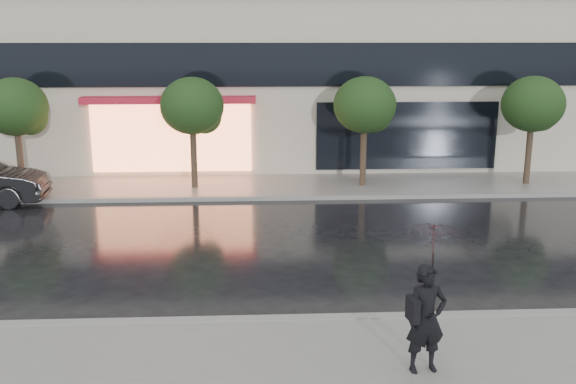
{
  "coord_description": "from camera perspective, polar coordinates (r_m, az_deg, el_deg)",
  "views": [
    {
      "loc": [
        -0.78,
        -12.3,
        5.38
      ],
      "look_at": [
        0.02,
        3.88,
        1.4
      ],
      "focal_mm": 40.0,
      "sensor_mm": 36.0,
      "label": 1
    }
  ],
  "objects": [
    {
      "name": "tree_mid_east",
      "position": [
        22.79,
        6.96,
        7.51
      ],
      "size": [
        2.2,
        2.2,
        3.99
      ],
      "color": "#33261C",
      "rests_on": "ground"
    },
    {
      "name": "ground",
      "position": [
        13.44,
        0.75,
        -9.78
      ],
      "size": [
        120.0,
        120.0,
        0.0
      ],
      "primitive_type": "plane",
      "color": "black",
      "rests_on": "ground"
    },
    {
      "name": "tree_far_east",
      "position": [
        24.52,
        21.03,
        7.14
      ],
      "size": [
        2.2,
        2.2,
        3.99
      ],
      "color": "#33261C",
      "rests_on": "ground"
    },
    {
      "name": "sidewalk_near",
      "position": [
        10.52,
        1.89,
        -16.57
      ],
      "size": [
        60.0,
        4.5,
        0.12
      ],
      "primitive_type": "cube",
      "color": "slate",
      "rests_on": "ground"
    },
    {
      "name": "sidewalk_far",
      "position": [
        23.18,
        -0.81,
        0.53
      ],
      "size": [
        60.0,
        3.5,
        0.12
      ],
      "primitive_type": "cube",
      "color": "slate",
      "rests_on": "ground"
    },
    {
      "name": "curb_near",
      "position": [
        12.5,
        1.04,
        -11.32
      ],
      "size": [
        60.0,
        0.25,
        0.14
      ],
      "primitive_type": "cube",
      "color": "gray",
      "rests_on": "ground"
    },
    {
      "name": "tree_mid_west",
      "position": [
        22.56,
        -8.36,
        7.4
      ],
      "size": [
        2.2,
        2.2,
        3.99
      ],
      "color": "#33261C",
      "rests_on": "ground"
    },
    {
      "name": "curb_far",
      "position": [
        21.48,
        -0.65,
        -0.51
      ],
      "size": [
        60.0,
        0.25,
        0.14
      ],
      "primitive_type": "cube",
      "color": "gray",
      "rests_on": "ground"
    },
    {
      "name": "tree_far_west",
      "position": [
        23.9,
        -22.93,
        6.82
      ],
      "size": [
        2.2,
        2.2,
        3.99
      ],
      "color": "#33261C",
      "rests_on": "ground"
    },
    {
      "name": "pedestrian_with_umbrella",
      "position": [
        10.3,
        12.55,
        -7.48
      ],
      "size": [
        1.07,
        1.09,
        2.46
      ],
      "rotation": [
        0.0,
        0.0,
        0.16
      ],
      "color": "black",
      "rests_on": "sidewalk_near"
    }
  ]
}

